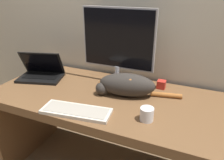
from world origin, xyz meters
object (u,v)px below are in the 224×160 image
object	(u,v)px
monitor	(118,44)
cat	(126,85)
coffee_mug	(147,114)
laptop	(41,73)
external_keyboard	(76,111)

from	to	relation	value
monitor	cat	distance (m)	0.31
monitor	coffee_mug	xyz separation A→B (m)	(0.35, -0.41, -0.26)
monitor	cat	size ratio (longest dim) A/B	0.99
laptop	coffee_mug	world-z (taller)	laptop
cat	external_keyboard	bearing A→B (deg)	-132.55
laptop	coffee_mug	distance (m)	0.98
cat	monitor	bearing A→B (deg)	115.81
laptop	cat	world-z (taller)	laptop
laptop	external_keyboard	bearing A→B (deg)	-48.06
monitor	coffee_mug	size ratio (longest dim) A/B	7.25
external_keyboard	cat	xyz separation A→B (m)	(0.20, 0.33, 0.07)
coffee_mug	cat	bearing A→B (deg)	131.61
coffee_mug	monitor	bearing A→B (deg)	129.88
monitor	laptop	bearing A→B (deg)	-164.37
external_keyboard	coffee_mug	bearing A→B (deg)	4.74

